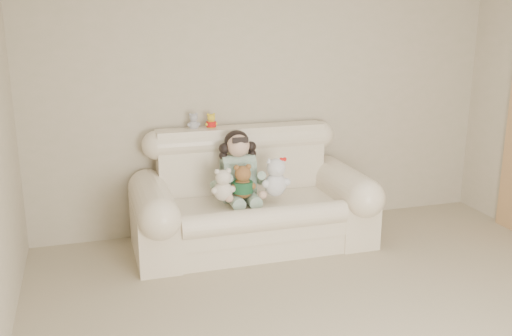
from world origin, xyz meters
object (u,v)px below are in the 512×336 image
object	(u,v)px
seated_child	(238,165)
brown_teddy	(243,178)
sofa	(253,191)
white_cat	(276,173)
cream_teddy	(223,182)

from	to	relation	value
seated_child	brown_teddy	xyz separation A→B (m)	(-0.02, -0.20, -0.06)
sofa	seated_child	bearing A→B (deg)	144.12
brown_teddy	white_cat	world-z (taller)	white_cat
seated_child	white_cat	distance (m)	0.36
sofa	cream_teddy	world-z (taller)	sofa
sofa	brown_teddy	distance (m)	0.24
white_cat	brown_teddy	bearing A→B (deg)	151.63
sofa	cream_teddy	size ratio (longest dim) A/B	6.40
seated_child	white_cat	bearing A→B (deg)	-39.57
white_cat	cream_teddy	world-z (taller)	white_cat
sofa	white_cat	distance (m)	0.29
sofa	cream_teddy	distance (m)	0.36
sofa	white_cat	bearing A→B (deg)	-41.78
white_cat	sofa	bearing A→B (deg)	114.43
seated_child	cream_teddy	size ratio (longest dim) A/B	1.93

